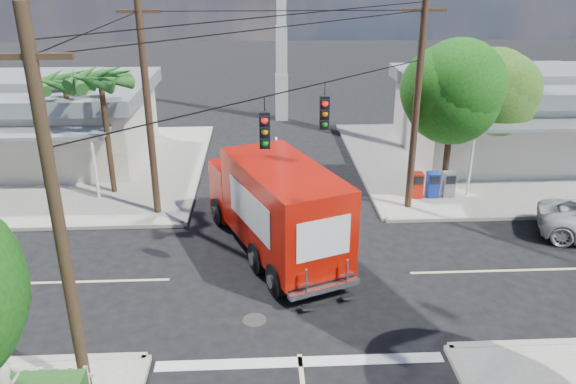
{
  "coord_description": "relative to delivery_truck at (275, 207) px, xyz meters",
  "views": [
    {
      "loc": [
        -0.92,
        -16.08,
        9.63
      ],
      "look_at": [
        0.0,
        2.0,
        2.2
      ],
      "focal_mm": 35.0,
      "sensor_mm": 36.0,
      "label": 1
    }
  ],
  "objects": [
    {
      "name": "ground",
      "position": [
        0.46,
        -1.8,
        -1.74
      ],
      "size": [
        120.0,
        120.0,
        0.0
      ],
      "primitive_type": "plane",
      "color": "black",
      "rests_on": "ground"
    },
    {
      "name": "sidewalk_ne",
      "position": [
        11.34,
        9.08,
        -1.67
      ],
      "size": [
        14.12,
        14.12,
        0.14
      ],
      "color": "gray",
      "rests_on": "ground"
    },
    {
      "name": "sidewalk_nw",
      "position": [
        -10.42,
        9.08,
        -1.67
      ],
      "size": [
        14.12,
        14.12,
        0.14
      ],
      "color": "gray",
      "rests_on": "ground"
    },
    {
      "name": "road_markings",
      "position": [
        0.46,
        -3.27,
        -1.74
      ],
      "size": [
        32.0,
        32.0,
        0.01
      ],
      "color": "beige",
      "rests_on": "ground"
    },
    {
      "name": "building_ne",
      "position": [
        12.96,
        10.17,
        0.58
      ],
      "size": [
        11.8,
        10.2,
        4.5
      ],
      "color": "beige",
      "rests_on": "sidewalk_ne"
    },
    {
      "name": "building_nw",
      "position": [
        -11.54,
        10.66,
        0.48
      ],
      "size": [
        10.8,
        10.2,
        4.3
      ],
      "color": "beige",
      "rests_on": "sidewalk_nw"
    },
    {
      "name": "radio_tower",
      "position": [
        0.96,
        18.2,
        3.9
      ],
      "size": [
        0.8,
        0.8,
        17.0
      ],
      "color": "silver",
      "rests_on": "ground"
    },
    {
      "name": "tree_ne_front",
      "position": [
        7.67,
        4.96,
        3.02
      ],
      "size": [
        4.21,
        4.14,
        6.66
      ],
      "color": "#422D1C",
      "rests_on": "sidewalk_ne"
    },
    {
      "name": "tree_ne_back",
      "position": [
        10.27,
        7.16,
        2.44
      ],
      "size": [
        3.77,
        3.66,
        5.82
      ],
      "color": "#422D1C",
      "rests_on": "sidewalk_ne"
    },
    {
      "name": "palm_nw_front",
      "position": [
        -7.04,
        5.7,
        3.3
      ],
      "size": [
        3.01,
        3.08,
        5.59
      ],
      "color": "#422D1C",
      "rests_on": "sidewalk_nw"
    },
    {
      "name": "palm_nw_back",
      "position": [
        -9.04,
        7.2,
        2.93
      ],
      "size": [
        3.01,
        3.08,
        5.19
      ],
      "color": "#422D1C",
      "rests_on": "sidewalk_nw"
    },
    {
      "name": "utility_poles",
      "position": [
        -1.12,
        -0.2,
        2.93
      ],
      "size": [
        12.0,
        10.68,
        9.0
      ],
      "color": "#473321",
      "rests_on": "ground"
    },
    {
      "name": "vending_boxes",
      "position": [
        6.96,
        4.4,
        -1.05
      ],
      "size": [
        1.9,
        0.5,
        1.1
      ],
      "color": "red",
      "rests_on": "sidewalk_ne"
    },
    {
      "name": "delivery_truck",
      "position": [
        0.0,
        0.0,
        0.0
      ],
      "size": [
        5.08,
        8.22,
        3.43
      ],
      "color": "black",
      "rests_on": "ground"
    }
  ]
}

